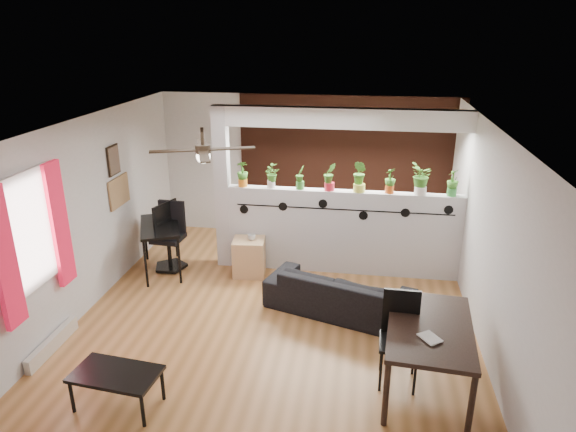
{
  "coord_description": "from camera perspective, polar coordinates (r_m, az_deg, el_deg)",
  "views": [
    {
      "loc": [
        1.09,
        -6.0,
        3.69
      ],
      "look_at": [
        0.07,
        0.6,
        1.23
      ],
      "focal_mm": 32.0,
      "sensor_mm": 36.0,
      "label": 1
    }
  ],
  "objects": [
    {
      "name": "ceiling_header",
      "position": [
        7.6,
        6.57,
        10.72
      ],
      "size": [
        3.6,
        0.18,
        0.3
      ],
      "primitive_type": "cube",
      "color": "silver",
      "rests_on": "room_shell"
    },
    {
      "name": "dining_table",
      "position": [
        5.69,
        15.46,
        -12.36
      ],
      "size": [
        0.98,
        1.49,
        0.78
      ],
      "color": "black",
      "rests_on": "ground"
    },
    {
      "name": "framed_art",
      "position": [
        8.02,
        -18.82,
        5.9
      ],
      "size": [
        0.03,
        0.34,
        0.44
      ],
      "color": "#8C7259",
      "rests_on": "room_shell"
    },
    {
      "name": "potted_plant_1",
      "position": [
        7.93,
        -1.89,
        4.52
      ],
      "size": [
        0.23,
        0.22,
        0.36
      ],
      "color": "silver",
      "rests_on": "partition_wall"
    },
    {
      "name": "computer_desk",
      "position": [
        8.28,
        -14.06,
        -1.44
      ],
      "size": [
        0.96,
        1.23,
        0.79
      ],
      "color": "black",
      "rests_on": "ground"
    },
    {
      "name": "monitor",
      "position": [
        8.35,
        -13.77,
        -0.03
      ],
      "size": [
        0.31,
        0.15,
        0.18
      ],
      "primitive_type": "imported",
      "rotation": [
        0.0,
        0.0,
        1.24
      ],
      "color": "black",
      "rests_on": "computer_desk"
    },
    {
      "name": "corkboard",
      "position": [
        8.19,
        -18.26,
        2.6
      ],
      "size": [
        0.03,
        0.6,
        0.45
      ],
      "primitive_type": "cube",
      "color": "olive",
      "rests_on": "room_shell"
    },
    {
      "name": "window_assembly",
      "position": [
        6.41,
        -26.65,
        -1.93
      ],
      "size": [
        0.09,
        1.3,
        1.55
      ],
      "color": "white",
      "rests_on": "room_shell"
    },
    {
      "name": "potted_plant_6",
      "position": [
        7.83,
        14.61,
        4.12
      ],
      "size": [
        0.21,
        0.26,
        0.48
      ],
      "color": "white",
      "rests_on": "partition_wall"
    },
    {
      "name": "potted_plant_0",
      "position": [
        8.01,
        -5.08,
        4.78
      ],
      "size": [
        0.24,
        0.22,
        0.4
      ],
      "color": "orange",
      "rests_on": "partition_wall"
    },
    {
      "name": "sofa",
      "position": [
        7.12,
        5.7,
        -8.52
      ],
      "size": [
        2.02,
        1.28,
        0.55
      ],
      "primitive_type": "imported",
      "rotation": [
        0.0,
        0.0,
        2.83
      ],
      "color": "black",
      "rests_on": "ground"
    },
    {
      "name": "vine_decal",
      "position": [
        7.85,
        6.14,
        0.71
      ],
      "size": [
        3.31,
        0.01,
        0.3
      ],
      "color": "black",
      "rests_on": "partition_wall"
    },
    {
      "name": "office_chair",
      "position": [
        8.47,
        -12.95,
        -2.63
      ],
      "size": [
        0.56,
        0.56,
        1.08
      ],
      "color": "black",
      "rests_on": "ground"
    },
    {
      "name": "ceiling_fan",
      "position": [
        6.16,
        -9.42,
        7.05
      ],
      "size": [
        1.19,
        1.19,
        0.43
      ],
      "color": "black",
      "rests_on": "room_shell"
    },
    {
      "name": "book",
      "position": [
        5.38,
        14.81,
        -13.2
      ],
      "size": [
        0.26,
        0.28,
        0.02
      ],
      "primitive_type": "imported",
      "rotation": [
        0.0,
        0.0,
        0.6
      ],
      "color": "gray",
      "rests_on": "dining_table"
    },
    {
      "name": "baseboard_heater",
      "position": [
        7.01,
        -24.7,
        -12.75
      ],
      "size": [
        0.08,
        1.0,
        0.18
      ],
      "primitive_type": "cube",
      "color": "beige",
      "rests_on": "ground"
    },
    {
      "name": "folding_chair",
      "position": [
        5.82,
        12.34,
        -12.17
      ],
      "size": [
        0.44,
        0.44,
        1.05
      ],
      "color": "black",
      "rests_on": "ground"
    },
    {
      "name": "pier_column",
      "position": [
        8.17,
        -7.28,
        3.06
      ],
      "size": [
        0.22,
        0.2,
        2.6
      ],
      "primitive_type": "cube",
      "color": "#BCBCC1",
      "rests_on": "ground"
    },
    {
      "name": "potted_plant_5",
      "position": [
        7.81,
        11.28,
        3.96
      ],
      "size": [
        0.24,
        0.24,
        0.38
      ],
      "color": "#D05418",
      "rests_on": "partition_wall"
    },
    {
      "name": "potted_plant_3",
      "position": [
        7.81,
        4.65,
        4.47
      ],
      "size": [
        0.27,
        0.25,
        0.43
      ],
      "color": "red",
      "rests_on": "partition_wall"
    },
    {
      "name": "coffee_table",
      "position": [
        5.73,
        -18.57,
        -16.5
      ],
      "size": [
        0.92,
        0.58,
        0.41
      ],
      "color": "black",
      "rests_on": "ground"
    },
    {
      "name": "partition_wall",
      "position": [
        8.09,
        6.07,
        -1.77
      ],
      "size": [
        3.6,
        0.18,
        1.35
      ],
      "primitive_type": "cube",
      "color": "#BCBCC1",
      "rests_on": "ground"
    },
    {
      "name": "brick_panel",
      "position": [
        9.29,
        6.69,
        5.19
      ],
      "size": [
        3.9,
        0.05,
        2.6
      ],
      "primitive_type": "cube",
      "color": "#96442B",
      "rests_on": "ground"
    },
    {
      "name": "potted_plant_2",
      "position": [
        7.86,
        1.35,
        4.41
      ],
      "size": [
        0.21,
        0.23,
        0.37
      ],
      "color": "#398831",
      "rests_on": "partition_wall"
    },
    {
      "name": "cup",
      "position": [
        7.96,
        -4.06,
        -2.37
      ],
      "size": [
        0.15,
        0.15,
        0.09
      ],
      "primitive_type": "imported",
      "rotation": [
        0.0,
        0.0,
        0.32
      ],
      "color": "gray",
      "rests_on": "cube_shelf"
    },
    {
      "name": "cube_shelf",
      "position": [
        8.11,
        -4.35,
        -4.58
      ],
      "size": [
        0.53,
        0.48,
        0.59
      ],
      "primitive_type": "cube",
      "rotation": [
        0.0,
        0.0,
        0.11
      ],
      "color": "tan",
      "rests_on": "ground"
    },
    {
      "name": "room_shell",
      "position": [
        6.55,
        -1.43,
        -1.18
      ],
      "size": [
        6.3,
        7.1,
        2.9
      ],
      "color": "#925E2F",
      "rests_on": "ground"
    },
    {
      "name": "potted_plant_4",
      "position": [
        7.78,
        7.98,
        4.49
      ],
      "size": [
        0.31,
        0.33,
        0.48
      ],
      "color": "#D8DE4E",
      "rests_on": "partition_wall"
    },
    {
      "name": "potted_plant_7",
      "position": [
        7.9,
        17.85,
        3.63
      ],
      "size": [
        0.25,
        0.26,
        0.4
      ],
      "color": "green",
      "rests_on": "partition_wall"
    }
  ]
}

